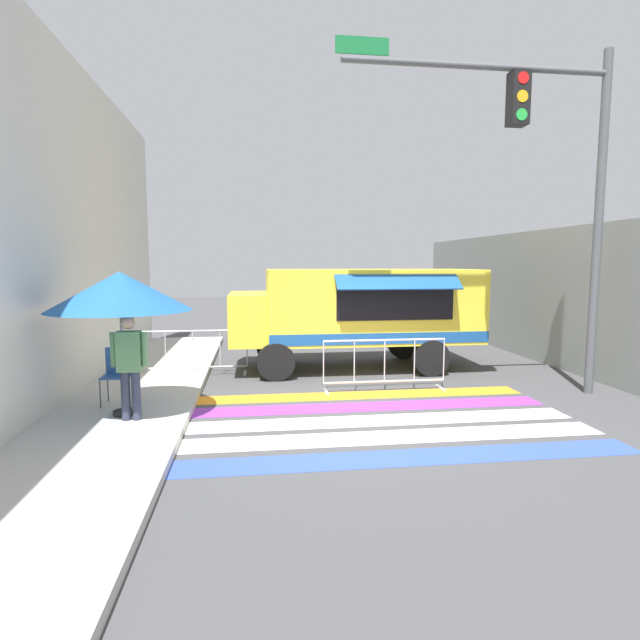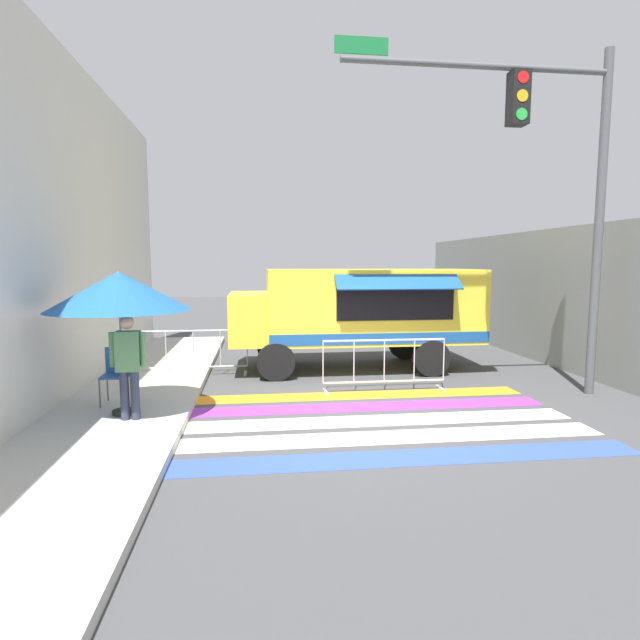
{
  "view_description": "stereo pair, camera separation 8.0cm",
  "coord_description": "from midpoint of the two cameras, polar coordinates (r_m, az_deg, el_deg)",
  "views": [
    {
      "loc": [
        -1.76,
        -8.03,
        2.42
      ],
      "look_at": [
        -0.42,
        2.2,
        1.27
      ],
      "focal_mm": 28.0,
      "sensor_mm": 36.0,
      "label": 1
    },
    {
      "loc": [
        -1.68,
        -8.04,
        2.42
      ],
      "look_at": [
        -0.42,
        2.2,
        1.27
      ],
      "focal_mm": 28.0,
      "sensor_mm": 36.0,
      "label": 2
    }
  ],
  "objects": [
    {
      "name": "building_left_facade",
      "position": [
        8.75,
        -30.71,
        9.88
      ],
      "size": [
        0.25,
        16.0,
        6.18
      ],
      "color": "silver",
      "rests_on": "ground_plane"
    },
    {
      "name": "food_truck",
      "position": [
        11.55,
        3.49,
        1.38
      ],
      "size": [
        5.61,
        2.66,
        2.31
      ],
      "color": "yellow",
      "rests_on": "ground_plane"
    },
    {
      "name": "traffic_signal_pole",
      "position": [
        10.12,
        24.68,
        16.22
      ],
      "size": [
        4.96,
        0.29,
        6.19
      ],
      "color": "#515456",
      "rests_on": "ground_plane"
    },
    {
      "name": "vendor_person",
      "position": [
        7.86,
        -21.21,
        -4.46
      ],
      "size": [
        0.53,
        0.21,
        1.56
      ],
      "rotation": [
        0.0,
        0.0,
        0.15
      ],
      "color": "#2D3347",
      "rests_on": "sidewalk_left"
    },
    {
      "name": "concrete_wall_right",
      "position": [
        13.13,
        25.13,
        2.33
      ],
      "size": [
        0.2,
        16.0,
        3.27
      ],
      "color": "gray",
      "rests_on": "ground_plane"
    },
    {
      "name": "ground_plane",
      "position": [
        8.57,
        4.51,
        -10.07
      ],
      "size": [
        60.0,
        60.0,
        0.0
      ],
      "primitive_type": "plane",
      "color": "#424244"
    },
    {
      "name": "patio_umbrella",
      "position": [
        8.08,
        -22.16,
        3.03
      ],
      "size": [
        2.11,
        2.11,
        2.19
      ],
      "color": "black",
      "rests_on": "sidewalk_left"
    },
    {
      "name": "folding_chair",
      "position": [
        8.97,
        -22.3,
        -5.3
      ],
      "size": [
        0.45,
        0.45,
        0.92
      ],
      "rotation": [
        0.0,
        0.0,
        0.33
      ],
      "color": "#4C4C51",
      "rests_on": "sidewalk_left"
    },
    {
      "name": "barricade_side",
      "position": [
        11.25,
        -14.51,
        -3.66
      ],
      "size": [
        2.35,
        0.44,
        1.01
      ],
      "color": "#B7BABF",
      "rests_on": "ground_plane"
    },
    {
      "name": "barricade_front",
      "position": [
        9.68,
        7.16,
        -5.11
      ],
      "size": [
        2.39,
        0.44,
        1.01
      ],
      "color": "#B7BABF",
      "rests_on": "ground_plane"
    },
    {
      "name": "crosswalk_painted",
      "position": [
        7.95,
        5.51,
        -11.37
      ],
      "size": [
        6.4,
        3.6,
        0.01
      ],
      "color": "#334FB2",
      "rests_on": "ground_plane"
    },
    {
      "name": "sidewalk_left",
      "position": [
        8.99,
        -28.95,
        -9.65
      ],
      "size": [
        4.4,
        16.0,
        0.13
      ],
      "color": "#B7B5AD",
      "rests_on": "ground_plane"
    }
  ]
}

